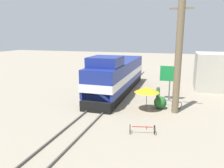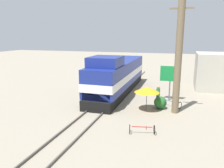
{
  "view_description": "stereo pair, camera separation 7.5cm",
  "coord_description": "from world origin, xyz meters",
  "px_view_note": "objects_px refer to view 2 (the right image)",
  "views": [
    {
      "loc": [
        6.37,
        -19.2,
        6.3
      ],
      "look_at": [
        1.2,
        -2.36,
        2.33
      ],
      "focal_mm": 35.0,
      "sensor_mm": 36.0,
      "label": 1
    },
    {
      "loc": [
        6.44,
        -19.18,
        6.3
      ],
      "look_at": [
        1.2,
        -2.36,
        2.33
      ],
      "focal_mm": 35.0,
      "sensor_mm": 36.0,
      "label": 2
    }
  ],
  "objects_px": {
    "bicycle": "(171,103)",
    "bicycle_spare": "(142,129)",
    "person_bystander": "(158,94)",
    "billboard_sign": "(170,76)",
    "locomotive": "(117,76)",
    "vendor_umbrella": "(147,90)",
    "utility_pole": "(179,55)"
  },
  "relations": [
    {
      "from": "locomotive",
      "to": "bicycle",
      "type": "bearing_deg",
      "value": -28.65
    },
    {
      "from": "person_bystander",
      "to": "bicycle",
      "type": "relative_size",
      "value": 0.95
    },
    {
      "from": "bicycle",
      "to": "locomotive",
      "type": "bearing_deg",
      "value": 91.75
    },
    {
      "from": "locomotive",
      "to": "person_bystander",
      "type": "bearing_deg",
      "value": -30.86
    },
    {
      "from": "billboard_sign",
      "to": "person_bystander",
      "type": "xyz_separation_m",
      "value": [
        -0.94,
        -1.71,
        -1.49
      ]
    },
    {
      "from": "locomotive",
      "to": "utility_pole",
      "type": "bearing_deg",
      "value": -36.58
    },
    {
      "from": "person_bystander",
      "to": "billboard_sign",
      "type": "bearing_deg",
      "value": 61.21
    },
    {
      "from": "utility_pole",
      "to": "billboard_sign",
      "type": "xyz_separation_m",
      "value": [
        -0.66,
        3.58,
        -2.27
      ]
    },
    {
      "from": "locomotive",
      "to": "bicycle",
      "type": "relative_size",
      "value": 7.79
    },
    {
      "from": "locomotive",
      "to": "vendor_umbrella",
      "type": "height_order",
      "value": "locomotive"
    },
    {
      "from": "utility_pole",
      "to": "person_bystander",
      "type": "relative_size",
      "value": 5.31
    },
    {
      "from": "locomotive",
      "to": "person_bystander",
      "type": "height_order",
      "value": "locomotive"
    },
    {
      "from": "bicycle",
      "to": "bicycle_spare",
      "type": "height_order",
      "value": "bicycle"
    },
    {
      "from": "locomotive",
      "to": "utility_pole",
      "type": "relative_size",
      "value": 1.55
    },
    {
      "from": "bicycle_spare",
      "to": "vendor_umbrella",
      "type": "bearing_deg",
      "value": -7.63
    },
    {
      "from": "locomotive",
      "to": "billboard_sign",
      "type": "bearing_deg",
      "value": -11.11
    },
    {
      "from": "bicycle",
      "to": "bicycle_spare",
      "type": "relative_size",
      "value": 1.08
    },
    {
      "from": "utility_pole",
      "to": "person_bystander",
      "type": "xyz_separation_m",
      "value": [
        -1.6,
        1.87,
        -3.76
      ]
    },
    {
      "from": "utility_pole",
      "to": "billboard_sign",
      "type": "height_order",
      "value": "utility_pole"
    },
    {
      "from": "billboard_sign",
      "to": "bicycle",
      "type": "xyz_separation_m",
      "value": [
        0.29,
        -2.14,
        -2.12
      ]
    },
    {
      "from": "billboard_sign",
      "to": "bicycle_spare",
      "type": "xyz_separation_m",
      "value": [
        -1.28,
        -8.37,
        -2.15
      ]
    },
    {
      "from": "bicycle",
      "to": "billboard_sign",
      "type": "bearing_deg",
      "value": 38.06
    },
    {
      "from": "locomotive",
      "to": "vendor_umbrella",
      "type": "bearing_deg",
      "value": -50.87
    },
    {
      "from": "locomotive",
      "to": "billboard_sign",
      "type": "height_order",
      "value": "locomotive"
    },
    {
      "from": "utility_pole",
      "to": "bicycle_spare",
      "type": "height_order",
      "value": "utility_pole"
    },
    {
      "from": "person_bystander",
      "to": "locomotive",
      "type": "bearing_deg",
      "value": 149.14
    },
    {
      "from": "person_bystander",
      "to": "bicycle_spare",
      "type": "height_order",
      "value": "person_bystander"
    },
    {
      "from": "billboard_sign",
      "to": "person_bystander",
      "type": "relative_size",
      "value": 1.91
    },
    {
      "from": "bicycle",
      "to": "bicycle_spare",
      "type": "bearing_deg",
      "value": -163.71
    },
    {
      "from": "billboard_sign",
      "to": "vendor_umbrella",
      "type": "bearing_deg",
      "value": -114.27
    },
    {
      "from": "locomotive",
      "to": "bicycle_spare",
      "type": "height_order",
      "value": "locomotive"
    },
    {
      "from": "vendor_umbrella",
      "to": "locomotive",
      "type": "bearing_deg",
      "value": 129.13
    }
  ]
}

